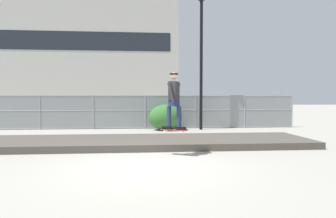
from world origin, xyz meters
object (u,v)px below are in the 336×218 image
(skater, at_px, (174,98))
(parked_car_mid, at_px, (164,111))
(shrub_left, at_px, (166,117))
(street_lamp, at_px, (201,47))
(skateboard, at_px, (174,130))
(parked_car_near, at_px, (69,111))

(skater, height_order, parked_car_mid, skater)
(skater, relative_size, shrub_left, 0.95)
(street_lamp, xyz_separation_m, parked_car_mid, (-1.75, 4.09, -3.58))
(skateboard, relative_size, parked_car_mid, 0.18)
(skateboard, xyz_separation_m, shrub_left, (0.21, 6.44, -0.08))
(street_lamp, distance_m, parked_car_near, 9.59)
(street_lamp, relative_size, shrub_left, 4.07)
(skateboard, relative_size, parked_car_near, 0.18)
(parked_car_near, height_order, shrub_left, parked_car_near)
(parked_car_near, bearing_deg, shrub_left, -33.59)
(skateboard, distance_m, shrub_left, 6.44)
(street_lamp, height_order, parked_car_mid, street_lamp)
(skater, distance_m, parked_car_near, 12.02)
(skateboard, relative_size, skater, 0.49)
(skateboard, bearing_deg, skater, 0.00)
(parked_car_near, bearing_deg, street_lamp, -26.30)
(parked_car_mid, bearing_deg, skater, -92.04)
(skater, xyz_separation_m, street_lamp, (2.13, 6.52, 2.71))
(parked_car_mid, distance_m, shrub_left, 4.18)
(skateboard, distance_m, skater, 0.95)
(parked_car_mid, bearing_deg, shrub_left, -92.25)
(street_lamp, bearing_deg, shrub_left, -177.53)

